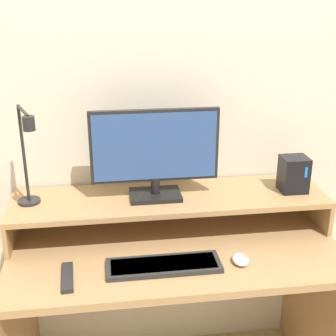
% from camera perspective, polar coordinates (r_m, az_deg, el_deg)
% --- Properties ---
extents(wall_back, '(6.00, 0.05, 2.50)m').
position_cam_1_polar(wall_back, '(1.99, -0.61, 8.59)').
color(wall_back, beige).
rests_on(wall_back, ground_plane).
extents(desk, '(1.29, 0.63, 0.74)m').
position_cam_1_polar(desk, '(1.97, 0.83, -14.74)').
color(desk, '#A87F51').
rests_on(desk, ground_plane).
extents(monitor_shelf, '(1.29, 0.33, 0.15)m').
position_cam_1_polar(monitor_shelf, '(1.93, 0.20, -3.99)').
color(monitor_shelf, '#A87F51').
rests_on(monitor_shelf, desk).
extents(monitor, '(0.51, 0.14, 0.36)m').
position_cam_1_polar(monitor, '(1.84, -1.61, 1.97)').
color(monitor, black).
rests_on(monitor, monitor_shelf).
extents(desk_lamp, '(0.12, 0.22, 0.40)m').
position_cam_1_polar(desk_lamp, '(1.80, -16.78, 1.08)').
color(desk_lamp, black).
rests_on(desk_lamp, monitor_shelf).
extents(router_dock, '(0.11, 0.10, 0.15)m').
position_cam_1_polar(router_dock, '(2.01, 15.06, -0.72)').
color(router_dock, black).
rests_on(router_dock, monitor_shelf).
extents(keyboard, '(0.41, 0.13, 0.02)m').
position_cam_1_polar(keyboard, '(1.72, -0.52, -11.77)').
color(keyboard, '#282828').
rests_on(keyboard, desk).
extents(mouse, '(0.06, 0.08, 0.03)m').
position_cam_1_polar(mouse, '(1.77, 8.83, -10.97)').
color(mouse, white).
rests_on(mouse, desk).
extents(remote_control, '(0.05, 0.17, 0.02)m').
position_cam_1_polar(remote_control, '(1.70, -12.16, -12.89)').
color(remote_control, black).
rests_on(remote_control, desk).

